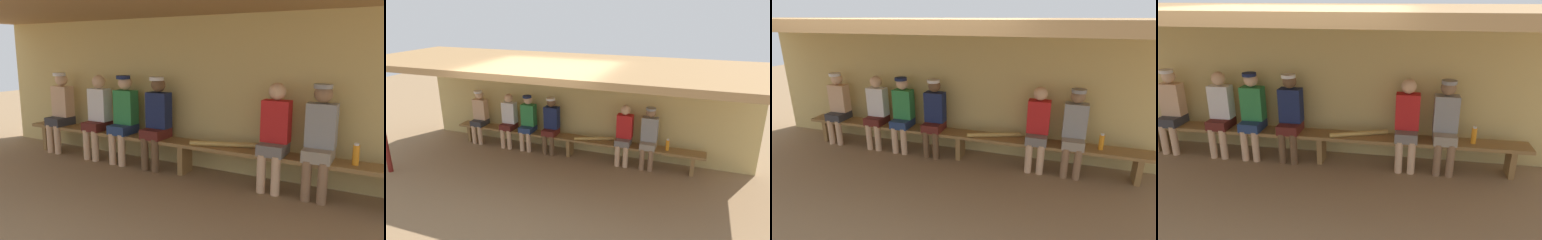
# 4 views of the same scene
# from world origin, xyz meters

# --- Properties ---
(ground_plane) EXTENTS (24.00, 24.00, 0.00)m
(ground_plane) POSITION_xyz_m (0.00, 0.00, 0.00)
(ground_plane) COLOR #8C6D4C
(back_wall) EXTENTS (8.00, 0.20, 2.20)m
(back_wall) POSITION_xyz_m (0.00, 2.00, 1.10)
(back_wall) COLOR tan
(back_wall) RESTS_ON ground
(dugout_roof) EXTENTS (8.00, 2.80, 0.12)m
(dugout_roof) POSITION_xyz_m (0.00, 0.70, 2.26)
(dugout_roof) COLOR #9E7547
(dugout_roof) RESTS_ON back_wall
(bench) EXTENTS (6.00, 0.36, 0.46)m
(bench) POSITION_xyz_m (0.00, 1.55, 0.39)
(bench) COLOR olive
(bench) RESTS_ON ground
(player_in_white) EXTENTS (0.34, 0.42, 1.34)m
(player_in_white) POSITION_xyz_m (-0.48, 1.55, 0.75)
(player_in_white) COLOR #591E19
(player_in_white) RESTS_ON ground
(player_in_blue) EXTENTS (0.34, 0.42, 1.34)m
(player_in_blue) POSITION_xyz_m (1.81, 1.55, 0.75)
(player_in_blue) COLOR gray
(player_in_blue) RESTS_ON ground
(player_rightmost) EXTENTS (0.34, 0.42, 1.34)m
(player_rightmost) POSITION_xyz_m (1.27, 1.55, 0.73)
(player_rightmost) COLOR slate
(player_rightmost) RESTS_ON ground
(player_shirtless_tan) EXTENTS (0.34, 0.42, 1.34)m
(player_shirtless_tan) POSITION_xyz_m (-2.46, 1.55, 0.75)
(player_shirtless_tan) COLOR #333338
(player_shirtless_tan) RESTS_ON ground
(player_with_sunglasses) EXTENTS (0.34, 0.42, 1.34)m
(player_with_sunglasses) POSITION_xyz_m (-1.09, 1.55, 0.75)
(player_with_sunglasses) COLOR navy
(player_with_sunglasses) RESTS_ON ground
(player_in_red) EXTENTS (0.34, 0.42, 1.34)m
(player_in_red) POSITION_xyz_m (-1.62, 1.55, 0.73)
(player_in_red) COLOR #591E19
(player_in_red) RESTS_ON ground
(water_bottle_blue) EXTENTS (0.07, 0.07, 0.25)m
(water_bottle_blue) POSITION_xyz_m (2.21, 1.54, 0.58)
(water_bottle_blue) COLOR orange
(water_bottle_blue) RESTS_ON bench
(baseball_bat) EXTENTS (0.85, 0.36, 0.07)m
(baseball_bat) POSITION_xyz_m (0.58, 1.55, 0.49)
(baseball_bat) COLOR tan
(baseball_bat) RESTS_ON bench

